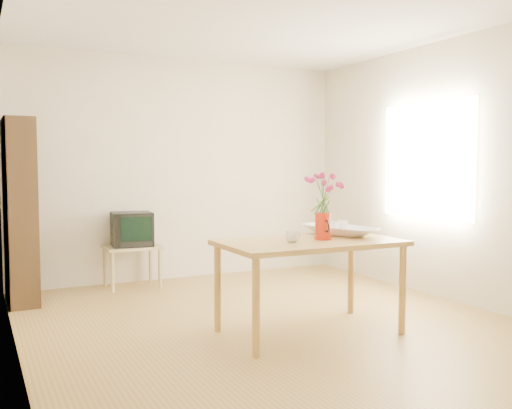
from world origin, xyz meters
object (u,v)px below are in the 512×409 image
mug (293,237)px  television (131,229)px  pitcher (323,227)px  table (310,250)px  bowl (340,209)px

mug → television: size_ratio=0.24×
pitcher → table: bearing=-170.5°
table → bowl: 0.54m
table → bowl: (0.41, 0.18, 0.31)m
mug → pitcher: bearing=-171.4°
pitcher → television: pitcher is taller
television → pitcher: bearing=-61.6°
pitcher → bowl: bearing=43.1°
bowl → mug: bearing=-160.4°
table → television: bearing=109.9°
pitcher → mug: bearing=-164.0°
pitcher → mug: (-0.29, -0.03, -0.06)m
table → pitcher: pitcher is taller
mug → bowl: size_ratio=0.23×
bowl → table: bearing=-156.3°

